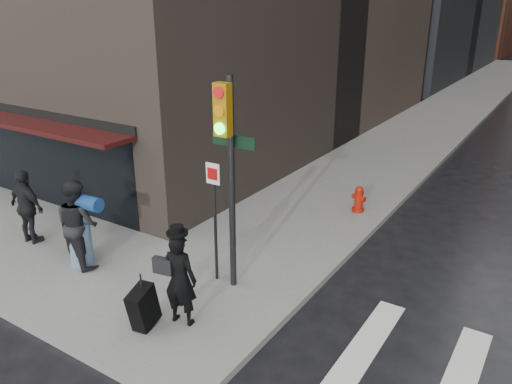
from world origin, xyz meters
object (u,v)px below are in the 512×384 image
(man_greycoat, at_px, (27,207))
(traffic_light, at_px, (227,158))
(man_jeans, at_px, (78,223))
(fire_hydrant, at_px, (359,200))
(man_overcoat, at_px, (172,283))

(man_greycoat, distance_m, traffic_light, 5.66)
(man_jeans, xyz_separation_m, fire_hydrant, (4.05, 6.22, -0.66))
(man_greycoat, distance_m, fire_hydrant, 8.61)
(man_jeans, bearing_deg, traffic_light, -156.33)
(traffic_light, relative_size, fire_hydrant, 5.72)
(man_overcoat, height_order, man_jeans, man_jeans)
(man_jeans, bearing_deg, fire_hydrant, -116.66)
(man_greycoat, bearing_deg, fire_hydrant, -136.64)
(man_overcoat, bearing_deg, man_greycoat, -17.28)
(man_overcoat, bearing_deg, traffic_light, -104.02)
(man_jeans, height_order, man_greycoat, man_jeans)
(man_greycoat, height_order, fire_hydrant, man_greycoat)
(man_jeans, relative_size, man_greycoat, 1.08)
(man_jeans, distance_m, traffic_light, 3.90)
(traffic_light, xyz_separation_m, fire_hydrant, (0.74, 5.19, -2.44))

